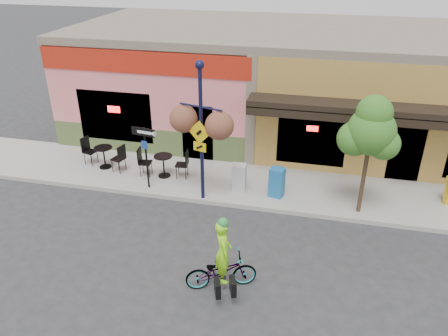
% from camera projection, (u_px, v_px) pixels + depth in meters
% --- Properties ---
extents(ground, '(90.00, 90.00, 0.00)m').
position_uv_depth(ground, '(262.00, 220.00, 13.36)').
color(ground, '#2D2D30').
rests_on(ground, ground).
extents(sidewalk, '(24.00, 3.00, 0.15)m').
position_uv_depth(sidewalk, '(270.00, 187.00, 15.06)').
color(sidewalk, '#9E9B93').
rests_on(sidewalk, ground).
extents(curb, '(24.00, 0.12, 0.15)m').
position_uv_depth(curb, '(264.00, 209.00, 13.80)').
color(curb, '#A8A59E').
rests_on(curb, ground).
extents(building, '(18.20, 8.20, 4.50)m').
position_uv_depth(building, '(290.00, 81.00, 18.82)').
color(building, '#EE757B').
rests_on(building, ground).
extents(bicycle, '(1.84, 1.21, 0.92)m').
position_uv_depth(bicycle, '(221.00, 271.00, 10.59)').
color(bicycle, '#9B180E').
rests_on(bicycle, ground).
extents(cyclist_rider, '(0.59, 0.71, 1.65)m').
position_uv_depth(cyclist_rider, '(223.00, 260.00, 10.41)').
color(cyclist_rider, '#97FB1A').
rests_on(cyclist_rider, ground).
extents(lamp_post, '(1.54, 0.92, 4.50)m').
position_uv_depth(lamp_post, '(201.00, 134.00, 13.23)').
color(lamp_post, '#13153C').
rests_on(lamp_post, sidewalk).
extents(one_way_sign, '(0.86, 0.30, 2.19)m').
position_uv_depth(one_way_sign, '(146.00, 158.00, 14.38)').
color(one_way_sign, black).
rests_on(one_way_sign, sidewalk).
extents(cafe_set_left, '(1.93, 1.29, 1.06)m').
position_uv_depth(cafe_set_left, '(104.00, 154.00, 15.95)').
color(cafe_set_left, black).
rests_on(cafe_set_left, sidewalk).
extents(cafe_set_right, '(1.83, 1.05, 1.05)m').
position_uv_depth(cafe_set_right, '(163.00, 163.00, 15.34)').
color(cafe_set_right, black).
rests_on(cafe_set_right, sidewalk).
extents(newspaper_box_blue, '(0.52, 0.49, 1.00)m').
position_uv_depth(newspaper_box_blue, '(277.00, 182.00, 14.15)').
color(newspaper_box_blue, '#1C66A9').
rests_on(newspaper_box_blue, sidewalk).
extents(newspaper_box_grey, '(0.46, 0.42, 0.94)m').
position_uv_depth(newspaper_box_grey, '(239.00, 178.00, 14.49)').
color(newspaper_box_grey, '#B6B6B6').
rests_on(newspaper_box_grey, sidewalk).
extents(street_tree, '(1.72, 1.72, 3.77)m').
position_uv_depth(street_tree, '(367.00, 156.00, 12.69)').
color(street_tree, '#3D7A26').
rests_on(street_tree, sidewalk).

